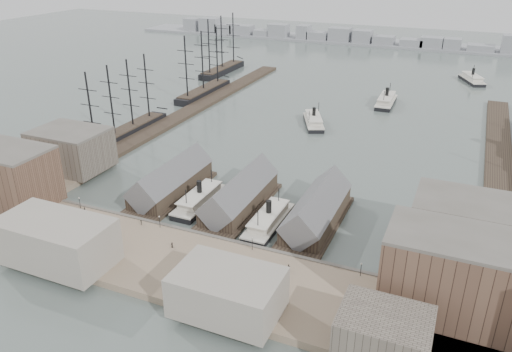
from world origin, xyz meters
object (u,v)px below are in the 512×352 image
at_px(horse_cart_left, 84,230).
at_px(horse_cart_right, 203,272).
at_px(horse_cart_center, 114,246).
at_px(tram, 395,308).
at_px(ferry_docked_west, 200,199).

distance_m(horse_cart_left, horse_cart_right, 42.13).
bearing_deg(horse_cart_left, horse_cart_right, -73.47).
bearing_deg(horse_cart_center, horse_cart_right, -97.95).
height_order(horse_cart_left, horse_cart_right, horse_cart_left).
height_order(tram, horse_cart_center, tram).
relative_size(tram, horse_cart_left, 2.40).
bearing_deg(horse_cart_left, ferry_docked_west, -11.34).
height_order(ferry_docked_west, horse_cart_right, ferry_docked_west).
bearing_deg(tram, horse_cart_center, 174.41).
xyz_separation_m(ferry_docked_west, tram, (68.38, -32.31, 1.88)).
bearing_deg(horse_cart_left, horse_cart_center, -82.32).
bearing_deg(ferry_docked_west, horse_cart_left, -123.17).
relative_size(horse_cart_left, horse_cart_center, 0.97).
bearing_deg(horse_cart_center, tram, -94.82).
bearing_deg(horse_cart_right, horse_cart_left, 68.27).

